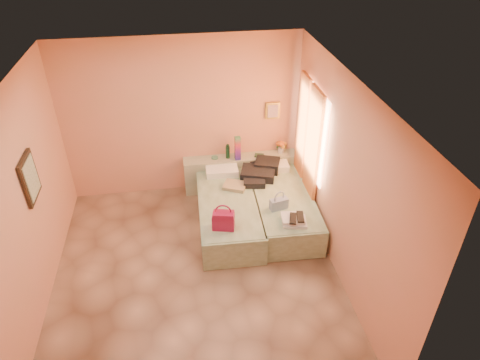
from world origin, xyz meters
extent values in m
plane|color=tan|center=(0.00, 0.00, 0.00)|extent=(4.50, 4.50, 0.00)
cube|color=#E7947B|center=(0.00, 2.25, 1.40)|extent=(4.00, 0.02, 2.80)
cube|color=#E7947B|center=(-2.00, 0.00, 1.40)|extent=(0.02, 4.50, 2.80)
cube|color=#E7947B|center=(2.00, 0.00, 1.40)|extent=(0.02, 4.50, 2.80)
cube|color=white|center=(0.00, 0.00, 2.80)|extent=(4.00, 4.50, 0.02)
cube|color=#FFCB9E|center=(1.98, 1.25, 1.50)|extent=(0.02, 1.10, 1.40)
cube|color=#CF6E31|center=(1.94, 1.10, 1.15)|extent=(0.05, 0.55, 2.20)
cube|color=#CF6E31|center=(1.94, 1.70, 1.15)|extent=(0.05, 0.45, 2.20)
cube|color=black|center=(-1.97, 0.40, 1.60)|extent=(0.04, 0.50, 0.60)
cube|color=gold|center=(1.55, 2.22, 1.45)|extent=(0.25, 0.04, 0.30)
cube|color=#B0B896|center=(0.98, 2.10, 0.33)|extent=(2.05, 0.30, 0.65)
cube|color=#ABC7A0|center=(0.60, 1.03, 0.25)|extent=(0.96, 2.03, 0.50)
cube|color=#ABC7A0|center=(1.50, 1.05, 0.25)|extent=(0.96, 2.03, 0.50)
cylinder|color=#163E26|center=(0.74, 2.10, 0.78)|extent=(0.08, 0.08, 0.26)
cube|color=maroon|center=(0.91, 2.03, 0.87)|extent=(0.10, 0.10, 0.43)
cylinder|color=#4A896A|center=(0.51, 2.11, 0.66)|extent=(0.15, 0.15, 0.03)
cube|color=#254631|center=(1.31, 2.07, 0.66)|extent=(0.19, 0.16, 0.03)
cube|color=silver|center=(1.72, 2.14, 0.78)|extent=(0.27, 0.27, 0.27)
cube|color=maroon|center=(0.45, 0.37, 0.65)|extent=(0.35, 0.25, 0.30)
cube|color=tan|center=(0.76, 1.38, 0.53)|extent=(0.45, 0.41, 0.06)
cube|color=black|center=(1.25, 1.63, 0.59)|extent=(0.75, 0.75, 0.18)
cube|color=#3D5F94|center=(1.35, 0.70, 0.59)|extent=(0.30, 0.18, 0.18)
cube|color=silver|center=(1.49, 0.32, 0.55)|extent=(0.39, 0.35, 0.10)
cube|color=black|center=(1.52, 0.29, 0.61)|extent=(0.26, 0.30, 0.03)
camera|label=1|loc=(-0.07, -4.41, 4.54)|focal=32.00mm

